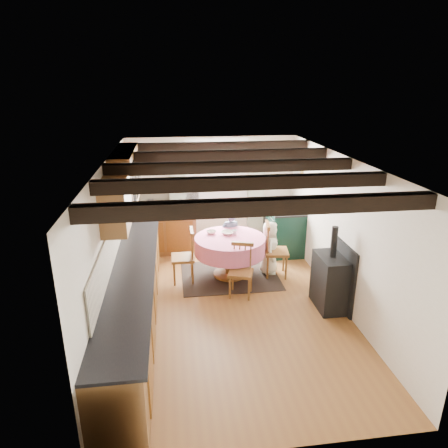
{
  "coord_description": "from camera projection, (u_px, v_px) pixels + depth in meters",
  "views": [
    {
      "loc": [
        -0.86,
        -5.68,
        3.46
      ],
      "look_at": [
        0.0,
        0.8,
        1.15
      ],
      "focal_mm": 32.16,
      "sensor_mm": 36.0,
      "label": 1
    }
  ],
  "objects": [
    {
      "name": "canister_wide",
      "position": [
        167.0,
        206.0,
        8.46
      ],
      "size": [
        0.16,
        0.16,
        0.18
      ],
      "primitive_type": "cylinder",
      "color": "#262628",
      "rests_on": "worktop_back"
    },
    {
      "name": "aga_range",
      "position": [
        284.0,
        229.0,
        8.6
      ],
      "size": [
        0.69,
        1.06,
        0.98
      ],
      "primitive_type": null,
      "color": "black",
      "rests_on": "floor"
    },
    {
      "name": "child_right",
      "position": [
        269.0,
        248.0,
        7.56
      ],
      "size": [
        0.42,
        0.56,
        1.03
      ],
      "primitive_type": "imported",
      "rotation": [
        0.0,
        0.0,
        1.38
      ],
      "color": "white",
      "rests_on": "floor"
    },
    {
      "name": "cast_iron_stove",
      "position": [
        331.0,
        268.0,
        6.33
      ],
      "size": [
        0.42,
        0.69,
        1.39
      ],
      "primitive_type": null,
      "color": "black",
      "rests_on": "floor"
    },
    {
      "name": "worktop_left",
      "position": [
        134.0,
        261.0,
        6.08
      ],
      "size": [
        0.64,
        5.3,
        0.04
      ],
      "primitive_type": "cube",
      "color": "black",
      "rests_on": "base_cabinet_left"
    },
    {
      "name": "wall_back",
      "position": [
        212.0,
        192.0,
        8.73
      ],
      "size": [
        3.6,
        0.0,
        2.4
      ],
      "primitive_type": "cube",
      "color": "silver",
      "rests_on": "ground"
    },
    {
      "name": "wall_cabinet_solid",
      "position": [
        116.0,
        204.0,
        5.45
      ],
      "size": [
        0.34,
        0.9,
        0.7
      ],
      "primitive_type": "cube",
      "color": "brown",
      "rests_on": "wall_left"
    },
    {
      "name": "wall_plate",
      "position": [
        260.0,
        169.0,
        8.67
      ],
      "size": [
        0.3,
        0.02,
        0.3
      ],
      "primitive_type": "cylinder",
      "rotation": [
        1.57,
        0.0,
        0.0
      ],
      "color": "silver",
      "rests_on": "wall_back"
    },
    {
      "name": "bowl_b",
      "position": [
        211.0,
        232.0,
        7.5
      ],
      "size": [
        0.25,
        0.25,
        0.06
      ],
      "primitive_type": "imported",
      "rotation": [
        0.0,
        0.0,
        0.56
      ],
      "color": "silver",
      "rests_on": "dining_table"
    },
    {
      "name": "canister_tall",
      "position": [
        151.0,
        205.0,
        8.38
      ],
      "size": [
        0.14,
        0.14,
        0.23
      ],
      "primitive_type": "cylinder",
      "color": "#262628",
      "rests_on": "worktop_back"
    },
    {
      "name": "dining_table",
      "position": [
        230.0,
        257.0,
        7.46
      ],
      "size": [
        1.3,
        1.3,
        0.78
      ],
      "primitive_type": null,
      "color": "#DB5385",
      "rests_on": "floor"
    },
    {
      "name": "window_pane",
      "position": [
        217.0,
        174.0,
        8.6
      ],
      "size": [
        1.2,
        0.01,
        1.4
      ],
      "primitive_type": "cube",
      "color": "white",
      "rests_on": "wall_back"
    },
    {
      "name": "base_cabinet_back",
      "position": [
        165.0,
        232.0,
        8.58
      ],
      "size": [
        1.3,
        0.6,
        0.88
      ],
      "primitive_type": "cube",
      "color": "brown",
      "rests_on": "floor"
    },
    {
      "name": "curtain_left",
      "position": [
        178.0,
        199.0,
        8.58
      ],
      "size": [
        0.35,
        0.1,
        2.1
      ],
      "primitive_type": "cube",
      "color": "#A5A5A5",
      "rests_on": "wall_back"
    },
    {
      "name": "wall_right",
      "position": [
        342.0,
        233.0,
        6.39
      ],
      "size": [
        0.0,
        5.5,
        2.4
      ],
      "primitive_type": "cube",
      "color": "silver",
      "rests_on": "ground"
    },
    {
      "name": "beam_e",
      "position": [
        216.0,
        146.0,
        7.66
      ],
      "size": [
        3.6,
        0.16,
        0.16
      ],
      "primitive_type": "cube",
      "color": "black",
      "rests_on": "ceiling"
    },
    {
      "name": "chair_right",
      "position": [
        276.0,
        250.0,
        7.46
      ],
      "size": [
        0.53,
        0.51,
        1.04
      ],
      "primitive_type": null,
      "rotation": [
        0.0,
        0.0,
        1.42
      ],
      "color": "brown",
      "rests_on": "floor"
    },
    {
      "name": "beam_c",
      "position": [
        231.0,
        167.0,
        5.79
      ],
      "size": [
        3.6,
        0.16,
        0.16
      ],
      "primitive_type": "cube",
      "color": "black",
      "rests_on": "ceiling"
    },
    {
      "name": "child_far",
      "position": [
        230.0,
        237.0,
        7.97
      ],
      "size": [
        0.43,
        0.31,
        1.11
      ],
      "primitive_type": "imported",
      "rotation": [
        0.0,
        0.0,
        3.26
      ],
      "color": "slate",
      "rests_on": "floor"
    },
    {
      "name": "floor",
      "position": [
        230.0,
        306.0,
        6.56
      ],
      "size": [
        3.6,
        5.5,
        0.0
      ],
      "primitive_type": "cube",
      "color": "brown",
      "rests_on": "ground"
    },
    {
      "name": "chair_near",
      "position": [
        241.0,
        271.0,
        6.75
      ],
      "size": [
        0.51,
        0.52,
        0.93
      ],
      "primitive_type": null,
      "rotation": [
        0.0,
        0.0,
        -0.32
      ],
      "color": "brown",
      "rests_on": "floor"
    },
    {
      "name": "beam_a",
      "position": [
        262.0,
        207.0,
        3.92
      ],
      "size": [
        3.6,
        0.16,
        0.16
      ],
      "primitive_type": "cube",
      "color": "black",
      "rests_on": "ceiling"
    },
    {
      "name": "ceiling",
      "position": [
        231.0,
        160.0,
        5.76
      ],
      "size": [
        3.6,
        5.5,
        0.0
      ],
      "primitive_type": "cube",
      "color": "white",
      "rests_on": "ground"
    },
    {
      "name": "splash_left",
      "position": [
        115.0,
        237.0,
        6.22
      ],
      "size": [
        0.02,
        4.5,
        0.55
      ],
      "primitive_type": "cube",
      "color": "beige",
      "rests_on": "wall_left"
    },
    {
      "name": "curtain_rod",
      "position": [
        217.0,
        147.0,
        8.32
      ],
      "size": [
        2.0,
        0.03,
        0.03
      ],
      "primitive_type": "cylinder",
      "rotation": [
        0.0,
        1.57,
        0.0
      ],
      "color": "black",
      "rests_on": "wall_back"
    },
    {
      "name": "wall_front",
      "position": [
        276.0,
        349.0,
        3.59
      ],
      "size": [
        3.6,
        0.0,
        2.4
      ],
      "primitive_type": "cube",
      "color": "silver",
      "rests_on": "ground"
    },
    {
      "name": "cup",
      "position": [
        235.0,
        232.0,
        7.46
      ],
      "size": [
        0.13,
        0.13,
        0.09
      ],
      "primitive_type": "imported",
      "rotation": [
        0.0,
        0.0,
        2.48
      ],
      "color": "silver",
      "rests_on": "dining_table"
    },
    {
      "name": "worktop_back",
      "position": [
        164.0,
        212.0,
        8.4
      ],
      "size": [
        1.3,
        0.64,
        0.04
      ],
      "primitive_type": "cube",
      "color": "black",
      "rests_on": "base_cabinet_back"
    },
    {
      "name": "beam_b",
      "position": [
        244.0,
        183.0,
        4.86
      ],
      "size": [
        3.6,
        0.16,
        0.16
      ],
      "primitive_type": "cube",
      "color": "black",
      "rests_on": "ceiling"
    },
    {
      "name": "chair_left",
      "position": [
        183.0,
        256.0,
        7.25
      ],
      "size": [
        0.45,
        0.43,
        1.0
      ],
      "primitive_type": null,
      "rotation": [
        0.0,
        0.0,
        -1.58
      ],
      "color": "brown",
      "rests_on": "floor"
    },
    {
      "name": "wall_cabinet_glass",
      "position": [
        126.0,
        176.0,
        6.83
      ],
      "size": [
        0.34,
        1.8,
        0.9
      ],
      "primitive_type": "cube",
      "color": "brown",
      "rests_on": "wall_left"
    },
    {
      "name": "splash_back",
      "position": [
        166.0,
        194.0,
        8.59
      ],
      "size": [
        1.4,
        0.02,
        0.55
      ],
      "primitive_type": "cube",
      "color": "beige",
      "rests_on": "wall_back"
    },
    {
      "name": "wall_left",
      "position": [
        111.0,
        244.0,
        5.94
      ],
      "size": [
        0.0,
        5.5,
        2.4
      ],
      "primitive_type": "cube",
      "color": "silver",
      "rests_on": "ground"
    },
    {
      "name": "curtain_right",
      "position": [
        256.0,
        196.0,
        8.79
      ],
      "size": [
        0.35,
        0.1,
        2.1
      ],
      "primitive_type": "cube",
      "color": "#A5A5A5",
      "rests_on": "wall_back"
    },
    {
      "name": "beam_d",
      "position": [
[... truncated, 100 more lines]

